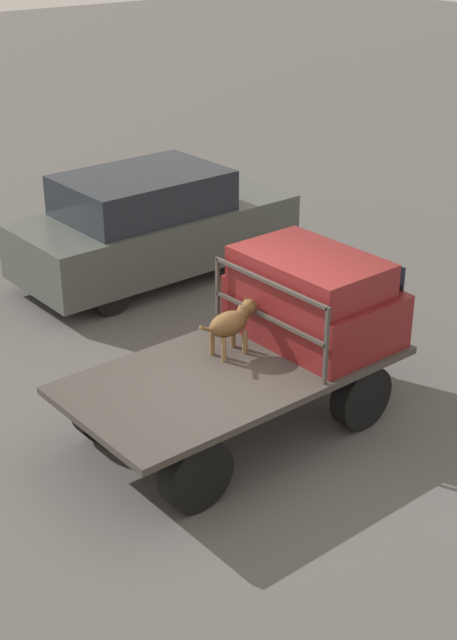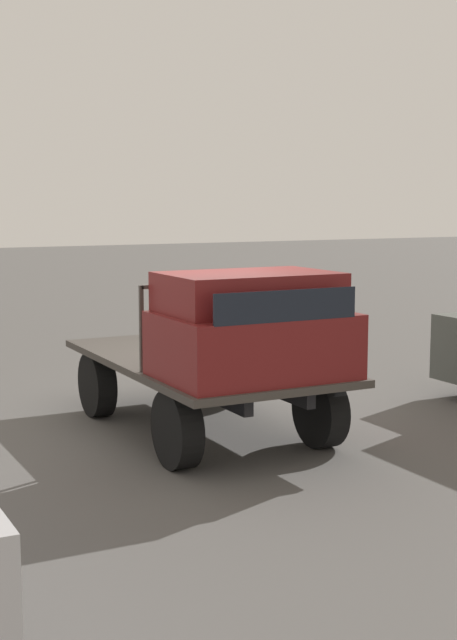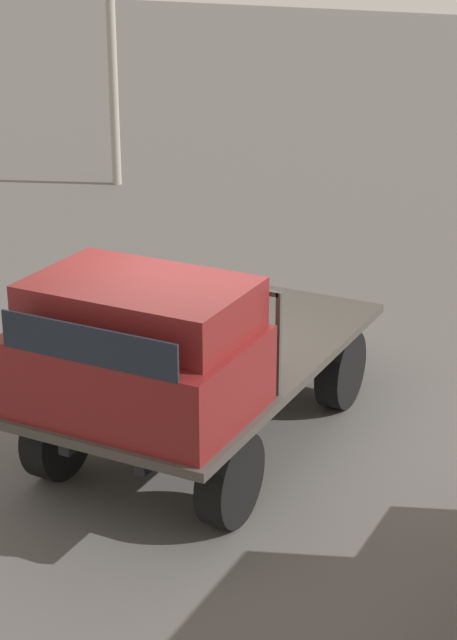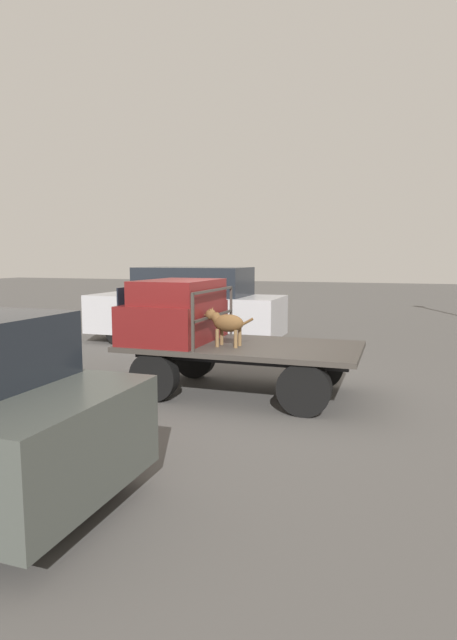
# 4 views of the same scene
# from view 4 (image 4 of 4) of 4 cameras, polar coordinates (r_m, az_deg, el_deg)

# --- Properties ---
(ground_plane) EXTENTS (80.00, 80.00, 0.00)m
(ground_plane) POSITION_cam_4_polar(r_m,az_deg,el_deg) (8.47, 1.51, -8.40)
(ground_plane) COLOR #514F4C
(flatbed_truck) EXTENTS (3.87, 1.98, 0.84)m
(flatbed_truck) POSITION_cam_4_polar(r_m,az_deg,el_deg) (8.32, 1.52, -4.36)
(flatbed_truck) COLOR black
(flatbed_truck) RESTS_ON ground
(truck_cab) EXTENTS (1.32, 1.86, 1.05)m
(truck_cab) POSITION_cam_4_polar(r_m,az_deg,el_deg) (8.64, -6.05, 0.93)
(truck_cab) COLOR maroon
(truck_cab) RESTS_ON flatbed_truck
(truck_headboard) EXTENTS (0.04, 1.86, 0.90)m
(truck_headboard) POSITION_cam_4_polar(r_m,az_deg,el_deg) (8.36, -1.69, 1.46)
(truck_headboard) COLOR #3D3833
(truck_headboard) RESTS_ON flatbed_truck
(dog) EXTENTS (0.84, 0.28, 0.63)m
(dog) POSITION_cam_4_polar(r_m,az_deg,el_deg) (8.02, -0.36, -0.32)
(dog) COLOR brown
(dog) RESTS_ON flatbed_truck
(parked_pickup_far) EXTENTS (5.17, 1.88, 2.02)m
(parked_pickup_far) POSITION_cam_4_polar(r_m,az_deg,el_deg) (13.33, -4.71, 1.57)
(parked_pickup_far) COLOR black
(parked_pickup_far) RESTS_ON ground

